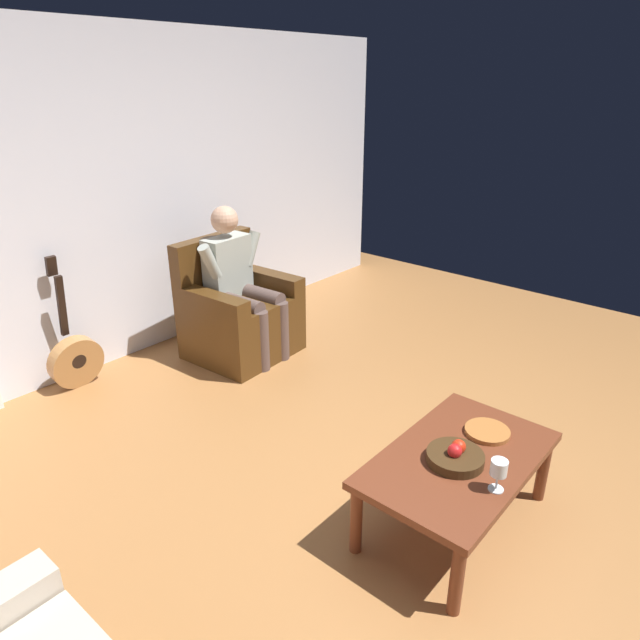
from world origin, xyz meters
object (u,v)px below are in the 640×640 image
wine_glass_near (499,470)px  fruit_bowl (455,456)px  armchair (238,315)px  coffee_table (458,465)px  guitar (75,358)px  person_seated (239,279)px  decorative_dish (487,431)px

wine_glass_near → fruit_bowl: 0.26m
armchair → fruit_bowl: armchair is taller
fruit_bowl → coffee_table: bearing=-176.3°
guitar → wine_glass_near: size_ratio=6.29×
wine_glass_near → person_seated: bearing=-106.4°
decorative_dish → wine_glass_near: bearing=30.3°
armchair → decorative_dish: (0.36, 2.34, 0.10)m
person_seated → armchair: bearing=-90.0°
person_seated → fruit_bowl: (0.68, 2.29, -0.21)m
guitar → decorative_dish: 2.95m
armchair → wine_glass_near: size_ratio=6.05×
decorative_dish → armchair: bearing=-98.7°
wine_glass_near → fruit_bowl: wine_glass_near is taller
coffee_table → wine_glass_near: 0.31m
coffee_table → guitar: (0.54, -2.81, -0.13)m
coffee_table → wine_glass_near: (0.12, 0.24, 0.16)m
armchair → guitar: guitar is taller
guitar → decorative_dish: bearing=105.9°
person_seated → decorative_dish: 2.34m
coffee_table → decorative_dish: size_ratio=4.55×
fruit_bowl → decorative_dish: size_ratio=1.19×
coffee_table → fruit_bowl: bearing=3.7°
fruit_bowl → armchair: bearing=-106.3°
fruit_bowl → decorative_dish: 0.32m
armchair → person_seated: bearing=90.0°
guitar → person_seated: bearing=155.6°
armchair → guitar: 1.27m
guitar → fruit_bowl: size_ratio=3.58×
wine_glass_near → fruit_bowl: size_ratio=0.57×
guitar → armchair: bearing=157.2°
guitar → wine_glass_near: guitar is taller
guitar → fruit_bowl: (-0.48, 2.82, 0.22)m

